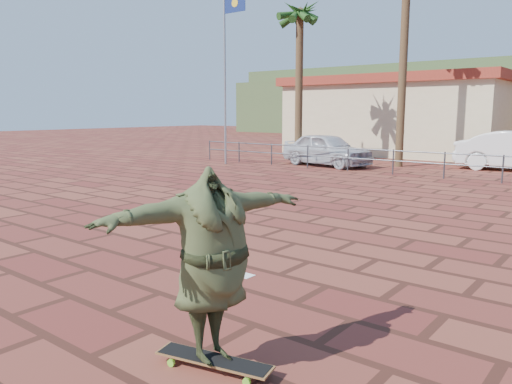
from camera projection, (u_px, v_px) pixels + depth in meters
ground at (233, 245)px, 9.31m from camera, size 120.00×120.00×0.00m
paint_stripe at (217, 268)px, 7.95m from camera, size 1.40×0.22×0.01m
guardrail at (445, 161)px, 18.50m from camera, size 24.06×0.06×1.00m
flagpole at (227, 64)px, 23.14m from camera, size 1.30×0.10×8.00m
palm_far_left at (300, 17)px, 23.27m from camera, size 2.40×2.40×8.25m
building_west at (399, 115)px, 29.66m from camera, size 12.60×7.60×4.50m
hill_back at (385, 100)px, 65.52m from camera, size 35.00×14.00×8.00m
longboard at (214, 361)px, 4.81m from camera, size 1.22×0.53×0.12m
skateboarder at (212, 265)px, 4.66m from camera, size 1.12×2.37×1.87m
car_silver at (327, 149)px, 22.95m from camera, size 4.69×2.57×1.51m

